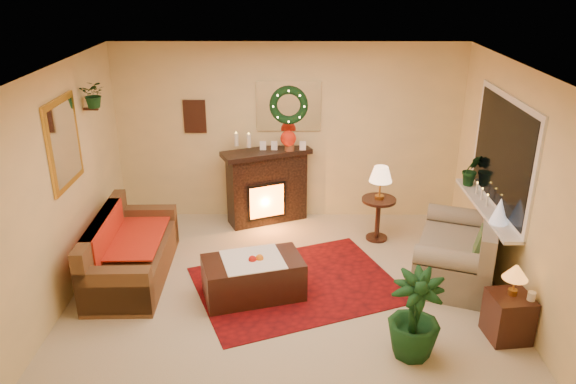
{
  "coord_description": "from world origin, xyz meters",
  "views": [
    {
      "loc": [
        0.03,
        -5.62,
        3.6
      ],
      "look_at": [
        0.0,
        0.35,
        1.15
      ],
      "focal_mm": 35.0,
      "sensor_mm": 36.0,
      "label": 1
    }
  ],
  "objects_px": {
    "loveseat": "(457,244)",
    "end_table_square": "(509,315)",
    "sofa": "(131,245)",
    "side_table_round": "(378,218)",
    "coffee_table": "(253,280)",
    "fireplace": "(267,186)"
  },
  "relations": [
    {
      "from": "end_table_square",
      "to": "coffee_table",
      "type": "relative_size",
      "value": 0.44
    },
    {
      "from": "fireplace",
      "to": "coffee_table",
      "type": "xyz_separation_m",
      "value": [
        -0.08,
        -2.07,
        -0.34
      ]
    },
    {
      "from": "sofa",
      "to": "side_table_round",
      "type": "height_order",
      "value": "sofa"
    },
    {
      "from": "sofa",
      "to": "end_table_square",
      "type": "relative_size",
      "value": 3.71
    },
    {
      "from": "loveseat",
      "to": "coffee_table",
      "type": "bearing_deg",
      "value": -148.54
    },
    {
      "from": "end_table_square",
      "to": "loveseat",
      "type": "bearing_deg",
      "value": 98.99
    },
    {
      "from": "loveseat",
      "to": "sofa",
      "type": "bearing_deg",
      "value": -159.1
    },
    {
      "from": "end_table_square",
      "to": "side_table_round",
      "type": "bearing_deg",
      "value": 114.67
    },
    {
      "from": "end_table_square",
      "to": "coffee_table",
      "type": "distance_m",
      "value": 2.77
    },
    {
      "from": "coffee_table",
      "to": "end_table_square",
      "type": "bearing_deg",
      "value": -32.17
    },
    {
      "from": "loveseat",
      "to": "end_table_square",
      "type": "relative_size",
      "value": 3.02
    },
    {
      "from": "side_table_round",
      "to": "coffee_table",
      "type": "bearing_deg",
      "value": -138.24
    },
    {
      "from": "sofa",
      "to": "side_table_round",
      "type": "bearing_deg",
      "value": 16.46
    },
    {
      "from": "loveseat",
      "to": "side_table_round",
      "type": "distance_m",
      "value": 1.27
    },
    {
      "from": "sofa",
      "to": "side_table_round",
      "type": "distance_m",
      "value": 3.3
    },
    {
      "from": "loveseat",
      "to": "end_table_square",
      "type": "bearing_deg",
      "value": -61.06
    },
    {
      "from": "sofa",
      "to": "loveseat",
      "type": "xyz_separation_m",
      "value": [
        3.96,
        0.07,
        -0.01
      ]
    },
    {
      "from": "sofa",
      "to": "end_table_square",
      "type": "height_order",
      "value": "sofa"
    },
    {
      "from": "sofa",
      "to": "fireplace",
      "type": "relative_size",
      "value": 1.62
    },
    {
      "from": "sofa",
      "to": "coffee_table",
      "type": "xyz_separation_m",
      "value": [
        1.5,
        -0.44,
        -0.22
      ]
    },
    {
      "from": "side_table_round",
      "to": "loveseat",
      "type": "bearing_deg",
      "value": -49.47
    },
    {
      "from": "fireplace",
      "to": "side_table_round",
      "type": "bearing_deg",
      "value": -44.44
    }
  ]
}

